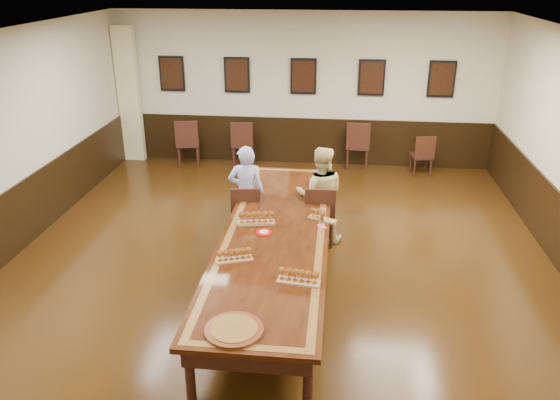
# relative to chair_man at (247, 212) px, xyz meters

# --- Properties ---
(floor) EXTENTS (8.00, 10.00, 0.02)m
(floor) POSITION_rel_chair_man_xyz_m (0.60, -1.17, -0.49)
(floor) COLOR black
(floor) RESTS_ON ground
(ceiling) EXTENTS (8.00, 10.00, 0.02)m
(ceiling) POSITION_rel_chair_man_xyz_m (0.60, -1.17, 2.73)
(ceiling) COLOR white
(ceiling) RESTS_ON floor
(wall_back) EXTENTS (8.00, 0.02, 3.20)m
(wall_back) POSITION_rel_chair_man_xyz_m (0.60, 3.84, 1.12)
(wall_back) COLOR beige
(wall_back) RESTS_ON floor
(chair_man) EXTENTS (0.50, 0.54, 0.95)m
(chair_man) POSITION_rel_chair_man_xyz_m (0.00, 0.00, 0.00)
(chair_man) COLOR black
(chair_man) RESTS_ON floor
(chair_woman) EXTENTS (0.48, 0.52, 0.98)m
(chair_woman) POSITION_rel_chair_man_xyz_m (1.13, 0.04, 0.01)
(chair_woman) COLOR black
(chair_woman) RESTS_ON floor
(spare_chair_a) EXTENTS (0.58, 0.61, 1.03)m
(spare_chair_a) POSITION_rel_chair_man_xyz_m (-1.85, 3.40, 0.04)
(spare_chair_a) COLOR black
(spare_chair_a) RESTS_ON floor
(spare_chair_b) EXTENTS (0.51, 0.54, 0.99)m
(spare_chair_b) POSITION_rel_chair_man_xyz_m (-0.67, 3.54, 0.02)
(spare_chair_b) COLOR black
(spare_chair_b) RESTS_ON floor
(spare_chair_c) EXTENTS (0.51, 0.55, 1.03)m
(spare_chair_c) POSITION_rel_chair_man_xyz_m (1.79, 3.62, 0.04)
(spare_chair_c) COLOR black
(spare_chair_c) RESTS_ON floor
(spare_chair_d) EXTENTS (0.46, 0.50, 0.87)m
(spare_chair_d) POSITION_rel_chair_man_xyz_m (3.09, 3.33, -0.04)
(spare_chair_d) COLOR black
(spare_chair_d) RESTS_ON floor
(person_man) EXTENTS (0.60, 0.43, 1.52)m
(person_man) POSITION_rel_chair_man_xyz_m (-0.01, 0.10, 0.28)
(person_man) COLOR #536ED0
(person_man) RESTS_ON floor
(person_woman) EXTENTS (0.79, 0.62, 1.53)m
(person_woman) POSITION_rel_chair_man_xyz_m (1.13, 0.14, 0.29)
(person_woman) COLOR beige
(person_woman) RESTS_ON floor
(pink_phone) EXTENTS (0.15, 0.16, 0.01)m
(pink_phone) POSITION_rel_chair_man_xyz_m (1.20, -0.95, 0.28)
(pink_phone) COLOR #F5519E
(pink_phone) RESTS_ON conference_table
(curtain) EXTENTS (0.45, 0.18, 2.90)m
(curtain) POSITION_rel_chair_man_xyz_m (-3.15, 3.65, 0.97)
(curtain) COLOR beige
(curtain) RESTS_ON floor
(wainscoting) EXTENTS (8.00, 10.00, 1.00)m
(wainscoting) POSITION_rel_chair_man_xyz_m (0.60, -1.17, 0.02)
(wainscoting) COLOR black
(wainscoting) RESTS_ON floor
(conference_table) EXTENTS (1.40, 5.00, 0.76)m
(conference_table) POSITION_rel_chair_man_xyz_m (0.60, -1.17, 0.13)
(conference_table) COLOR black
(conference_table) RESTS_ON floor
(posters) EXTENTS (6.14, 0.04, 0.74)m
(posters) POSITION_rel_chair_man_xyz_m (0.60, 3.77, 1.42)
(posters) COLOR black
(posters) RESTS_ON wall_back
(flight_a) EXTENTS (0.53, 0.25, 0.19)m
(flight_a) POSITION_rel_chair_man_xyz_m (0.31, -0.96, 0.36)
(flight_a) COLOR #98673F
(flight_a) RESTS_ON conference_table
(flight_b) EXTENTS (0.43, 0.28, 0.15)m
(flight_b) POSITION_rel_chair_man_xyz_m (1.17, -0.74, 0.34)
(flight_b) COLOR #98673F
(flight_b) RESTS_ON conference_table
(flight_c) EXTENTS (0.46, 0.28, 0.17)m
(flight_c) POSITION_rel_chair_man_xyz_m (0.19, -2.00, 0.35)
(flight_c) COLOR #98673F
(flight_c) RESTS_ON conference_table
(flight_d) EXTENTS (0.50, 0.21, 0.18)m
(flight_d) POSITION_rel_chair_man_xyz_m (1.00, -2.41, 0.36)
(flight_d) COLOR #98673F
(flight_d) RESTS_ON conference_table
(red_plate_grp) EXTENTS (0.21, 0.21, 0.03)m
(red_plate_grp) POSITION_rel_chair_man_xyz_m (0.45, -1.23, 0.28)
(red_plate_grp) COLOR red
(red_plate_grp) RESTS_ON conference_table
(carved_platter) EXTENTS (0.64, 0.64, 0.05)m
(carved_platter) POSITION_rel_chair_man_xyz_m (0.45, -3.35, 0.29)
(carved_platter) COLOR #4E230F
(carved_platter) RESTS_ON conference_table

